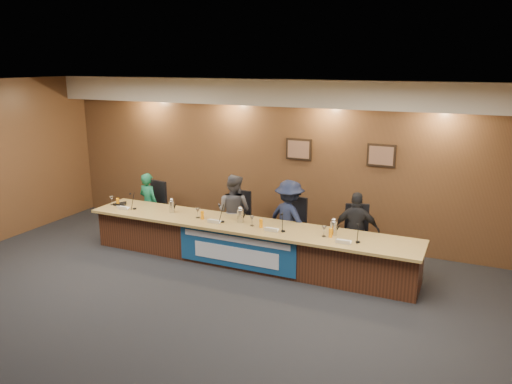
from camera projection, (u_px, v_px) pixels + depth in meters
floor at (172, 324)px, 6.89m from camera, size 10.00×10.00×0.00m
ceiling at (160, 88)px, 6.08m from camera, size 10.00×8.00×0.04m
wall_back at (280, 160)px, 10.01m from camera, size 10.00×0.04×3.20m
soffit at (276, 92)px, 9.45m from camera, size 10.00×0.50×0.50m
dais_body at (246, 244)px, 8.92m from camera, size 6.00×0.80×0.70m
dais_top at (245, 225)px, 8.78m from camera, size 6.10×0.95×0.05m
banner at (236, 250)px, 8.54m from camera, size 2.20×0.02×0.65m
banner_text_upper at (235, 240)px, 8.48m from camera, size 2.00×0.01×0.10m
banner_text_lower at (236, 255)px, 8.55m from camera, size 1.60×0.01×0.28m
wall_photo_left at (299, 149)px, 9.76m from camera, size 0.52×0.04×0.42m
wall_photo_right at (381, 155)px, 9.12m from camera, size 0.52×0.04×0.42m
panelist_a at (149, 204)px, 10.38m from camera, size 0.52×0.39×1.30m
panelist_b at (234, 211)px, 9.56m from camera, size 0.73×0.58×1.46m
panelist_c at (289, 219)px, 9.11m from camera, size 1.07×0.85×1.45m
panelist_d at (356, 231)px, 8.62m from camera, size 0.84×0.46×1.36m
office_chair_a at (152, 210)px, 10.51m from camera, size 0.56×0.56×0.08m
office_chair_b at (236, 222)px, 9.71m from camera, size 0.49×0.49×0.08m
office_chair_c at (291, 230)px, 9.26m from camera, size 0.52×0.52×0.08m
office_chair_d at (357, 240)px, 8.76m from camera, size 0.61×0.61×0.08m
nameplate_a at (122, 208)px, 9.58m from camera, size 0.24×0.08×0.10m
microphone_a at (135, 209)px, 9.64m from camera, size 0.07×0.07×0.02m
juice_glass_a at (118, 202)px, 9.86m from camera, size 0.06×0.06×0.15m
water_glass_a at (112, 201)px, 9.90m from camera, size 0.08×0.08×0.18m
nameplate_b at (213, 221)px, 8.77m from camera, size 0.24×0.08×0.10m
microphone_b at (222, 222)px, 8.85m from camera, size 0.07×0.07×0.02m
juice_glass_b at (202, 215)px, 9.01m from camera, size 0.06×0.06×0.15m
water_glass_b at (198, 213)px, 9.08m from camera, size 0.08×0.08×0.18m
nameplate_c at (271, 229)px, 8.33m from camera, size 0.24×0.08×0.10m
microphone_c at (283, 231)px, 8.36m from camera, size 0.07×0.07×0.02m
juice_glass_c at (261, 223)px, 8.55m from camera, size 0.06×0.06×0.15m
water_glass_c at (252, 221)px, 8.63m from camera, size 0.08×0.08×0.18m
nameplate_d at (343, 242)px, 7.77m from camera, size 0.24×0.08×0.10m
microphone_d at (358, 242)px, 7.85m from camera, size 0.07×0.07×0.02m
juice_glass_d at (331, 233)px, 8.08m from camera, size 0.06×0.06×0.15m
water_glass_d at (324, 231)px, 8.10m from camera, size 0.08×0.08×0.18m
carafe_left at (172, 207)px, 9.40m from camera, size 0.11×0.11×0.22m
carafe_mid at (241, 216)px, 8.83m from camera, size 0.12×0.12×0.22m
carafe_right at (334, 228)px, 8.17m from camera, size 0.12×0.12×0.23m
speakerphone at (121, 204)px, 9.88m from camera, size 0.32×0.32×0.05m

